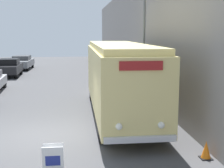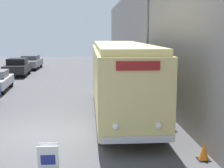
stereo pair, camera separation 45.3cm
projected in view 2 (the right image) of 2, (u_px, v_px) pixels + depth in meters
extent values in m
plane|color=#4C4C4F|center=(45.00, 135.00, 12.00)|extent=(80.00, 80.00, 0.00)
cube|color=gray|center=(145.00, 34.00, 21.64)|extent=(0.30, 60.00, 7.61)
cylinder|color=black|center=(101.00, 130.00, 11.08)|extent=(0.28, 0.93, 0.93)
cylinder|color=black|center=(160.00, 128.00, 11.24)|extent=(0.28, 0.93, 0.93)
cylinder|color=black|center=(96.00, 92.00, 18.04)|extent=(0.28, 0.93, 0.93)
cylinder|color=black|center=(133.00, 92.00, 18.20)|extent=(0.28, 0.93, 0.93)
cube|color=#E5D17F|center=(121.00, 78.00, 14.42)|extent=(2.44, 9.87, 2.68)
cube|color=#F3DD87|center=(121.00, 46.00, 14.19)|extent=(2.24, 9.48, 0.24)
cube|color=silver|center=(137.00, 140.00, 9.71)|extent=(2.31, 0.12, 0.20)
sphere|color=white|center=(116.00, 127.00, 9.62)|extent=(0.22, 0.22, 0.22)
sphere|color=white|center=(159.00, 126.00, 9.72)|extent=(0.22, 0.22, 0.22)
cube|color=maroon|center=(138.00, 66.00, 9.37)|extent=(1.34, 0.06, 0.28)
cube|color=white|center=(48.00, 160.00, 8.52)|extent=(0.57, 0.18, 0.86)
cube|color=white|center=(49.00, 158.00, 8.67)|extent=(0.57, 0.18, 0.86)
cube|color=navy|center=(48.00, 160.00, 8.50)|extent=(0.40, 0.06, 0.30)
cylinder|color=#595E60|center=(148.00, 36.00, 16.03)|extent=(0.12, 0.12, 7.41)
cylinder|color=black|center=(3.00, 89.00, 19.81)|extent=(0.22, 0.63, 0.63)
cylinder|color=black|center=(11.00, 83.00, 22.48)|extent=(0.22, 0.63, 0.63)
cylinder|color=black|center=(5.00, 74.00, 26.91)|extent=(0.22, 0.70, 0.70)
cylinder|color=black|center=(24.00, 74.00, 27.08)|extent=(0.22, 0.70, 0.70)
cylinder|color=black|center=(11.00, 70.00, 29.52)|extent=(0.22, 0.70, 0.70)
cylinder|color=black|center=(29.00, 70.00, 29.69)|extent=(0.22, 0.70, 0.70)
cube|color=black|center=(17.00, 68.00, 28.24)|extent=(2.02, 4.11, 0.70)
cube|color=black|center=(17.00, 61.00, 28.24)|extent=(1.67, 1.87, 0.54)
cylinder|color=black|center=(19.00, 68.00, 32.20)|extent=(0.22, 0.64, 0.64)
cylinder|color=black|center=(36.00, 67.00, 32.29)|extent=(0.22, 0.64, 0.64)
cylinder|color=black|center=(26.00, 64.00, 35.43)|extent=(0.22, 0.64, 0.64)
cylinder|color=black|center=(41.00, 64.00, 35.52)|extent=(0.22, 0.64, 0.64)
cube|color=slate|center=(31.00, 63.00, 33.80)|extent=(2.04, 4.72, 0.67)
cube|color=#3F4043|center=(31.00, 57.00, 33.83)|extent=(1.70, 2.14, 0.46)
cube|color=black|center=(203.00, 159.00, 9.61)|extent=(0.36, 0.36, 0.03)
cone|color=orange|center=(204.00, 151.00, 9.57)|extent=(0.30, 0.30, 0.53)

